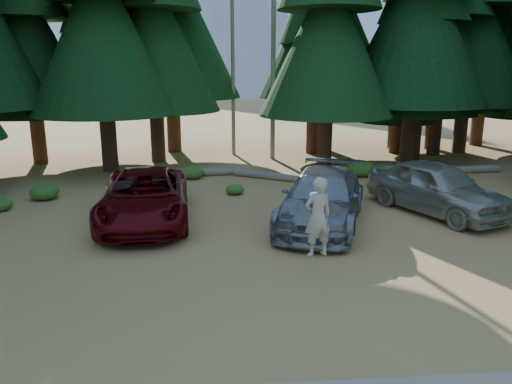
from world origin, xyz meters
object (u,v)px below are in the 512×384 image
(silver_minivan_right, at_px, (437,187))
(frisbee_player, at_px, (318,217))
(red_pickup, at_px, (144,197))
(silver_minivan_center, at_px, (322,198))
(log_right, at_px, (445,170))
(log_mid, at_px, (274,176))
(log_left, at_px, (191,173))

(silver_minivan_right, bearing_deg, frisbee_player, -159.37)
(red_pickup, height_order, silver_minivan_right, silver_minivan_right)
(silver_minivan_right, xyz_separation_m, frisbee_player, (-5.03, -4.96, 0.63))
(silver_minivan_center, xyz_separation_m, log_right, (7.14, 6.89, -0.65))
(silver_minivan_center, distance_m, frisbee_player, 4.23)
(frisbee_player, bearing_deg, log_mid, -108.70)
(log_right, bearing_deg, red_pickup, -157.85)
(log_mid, bearing_deg, frisbee_player, -60.01)
(silver_minivan_center, xyz_separation_m, log_left, (-4.38, 7.25, -0.65))
(silver_minivan_right, distance_m, log_right, 6.77)
(silver_minivan_right, height_order, log_right, silver_minivan_right)
(red_pickup, bearing_deg, silver_minivan_right, -2.53)
(silver_minivan_right, relative_size, log_right, 0.95)
(silver_minivan_center, xyz_separation_m, silver_minivan_right, (4.05, 0.90, 0.05))
(silver_minivan_center, height_order, frisbee_player, frisbee_player)
(log_right, bearing_deg, log_left, 174.25)
(log_mid, distance_m, log_right, 7.96)
(silver_minivan_center, height_order, log_mid, silver_minivan_center)
(silver_minivan_right, distance_m, log_mid, 7.26)
(log_mid, bearing_deg, silver_minivan_center, -51.79)
(frisbee_player, distance_m, log_left, 11.88)
(red_pickup, relative_size, log_mid, 1.53)
(silver_minivan_right, height_order, log_left, silver_minivan_right)
(silver_minivan_center, distance_m, silver_minivan_right, 4.15)
(red_pickup, distance_m, log_left, 6.69)
(log_mid, relative_size, log_right, 0.70)
(log_left, relative_size, log_right, 0.89)
(frisbee_player, bearing_deg, red_pickup, -63.92)
(silver_minivan_right, distance_m, log_left, 10.58)
(log_left, relative_size, log_mid, 1.28)
(silver_minivan_center, relative_size, silver_minivan_right, 1.11)
(frisbee_player, bearing_deg, silver_minivan_center, -121.20)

